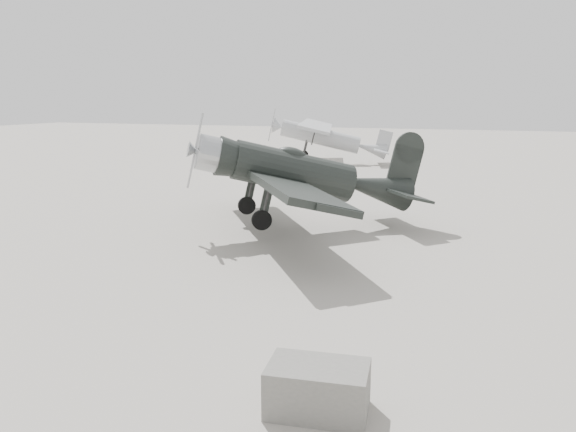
% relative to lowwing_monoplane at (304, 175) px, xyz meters
% --- Properties ---
extents(ground, '(160.00, 160.00, 0.00)m').
position_rel_lowwing_monoplane_xyz_m(ground, '(1.23, -5.66, -2.11)').
color(ground, gray).
rests_on(ground, ground).
extents(lowwing_monoplane, '(10.11, 11.27, 3.99)m').
position_rel_lowwing_monoplane_xyz_m(lowwing_monoplane, '(0.00, 0.00, 0.00)').
color(lowwing_monoplane, black).
rests_on(lowwing_monoplane, ground).
extents(highwing_monoplane, '(9.14, 12.75, 3.61)m').
position_rel_lowwing_monoplane_xyz_m(highwing_monoplane, '(-5.52, 21.40, 0.15)').
color(highwing_monoplane, '#989A9C').
rests_on(highwing_monoplane, ground).
extents(equipment_block, '(1.69, 1.17, 0.79)m').
position_rel_lowwing_monoplane_xyz_m(equipment_block, '(4.23, -11.79, -1.72)').
color(equipment_block, slate).
rests_on(equipment_block, ground).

